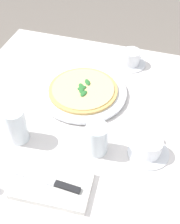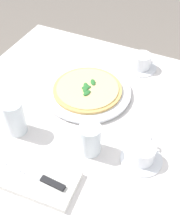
# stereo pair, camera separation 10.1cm
# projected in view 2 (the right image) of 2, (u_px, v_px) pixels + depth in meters

# --- Properties ---
(dining_table) EXTENTS (1.14, 1.14, 0.75)m
(dining_table) POSITION_uv_depth(u_px,v_px,m) (93.00, 165.00, 1.04)
(dining_table) COLOR white
(dining_table) RESTS_ON ground_plane
(pizza_plate) EXTENTS (0.33, 0.33, 0.02)m
(pizza_plate) POSITION_uv_depth(u_px,v_px,m) (88.00, 92.00, 1.10)
(pizza_plate) COLOR white
(pizza_plate) RESTS_ON dining_table
(pizza) EXTENTS (0.26, 0.26, 0.02)m
(pizza) POSITION_uv_depth(u_px,v_px,m) (88.00, 89.00, 1.09)
(pizza) COLOR #DBAD60
(pizza) RESTS_ON pizza_plate
(coffee_cup_far_left) EXTENTS (0.13, 0.13, 0.07)m
(coffee_cup_far_left) POSITION_uv_depth(u_px,v_px,m) (142.00, 62.00, 1.20)
(coffee_cup_far_left) COLOR white
(coffee_cup_far_left) RESTS_ON dining_table
(coffee_cup_near_right) EXTENTS (0.13, 0.13, 0.06)m
(coffee_cup_near_right) POSITION_uv_depth(u_px,v_px,m) (142.00, 154.00, 0.88)
(coffee_cup_near_right) COLOR white
(coffee_cup_near_right) RESTS_ON dining_table
(water_glass_back_corner) EXTENTS (0.07, 0.07, 0.11)m
(water_glass_back_corner) POSITION_uv_depth(u_px,v_px,m) (90.00, 140.00, 0.89)
(water_glass_back_corner) COLOR white
(water_glass_back_corner) RESTS_ON dining_table
(water_glass_center_back) EXTENTS (0.07, 0.07, 0.12)m
(water_glass_center_back) POSITION_uv_depth(u_px,v_px,m) (15.00, 119.00, 0.94)
(water_glass_center_back) COLOR white
(water_glass_center_back) RESTS_ON dining_table
(napkin_folded) EXTENTS (0.23, 0.15, 0.02)m
(napkin_folded) POSITION_uv_depth(u_px,v_px,m) (39.00, 179.00, 0.84)
(napkin_folded) COLOR silver
(napkin_folded) RESTS_ON dining_table
(dinner_knife) EXTENTS (0.20, 0.03, 0.01)m
(dinner_knife) POSITION_uv_depth(u_px,v_px,m) (38.00, 176.00, 0.83)
(dinner_knife) COLOR silver
(dinner_knife) RESTS_ON napkin_folded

